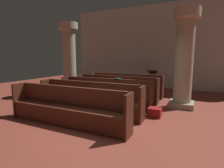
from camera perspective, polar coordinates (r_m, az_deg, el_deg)
The scene contains 12 objects.
ground_plane at distance 4.65m, azimuth -1.79°, elevation -12.54°, with size 19.20×19.20×0.00m, color brown.
back_wall at distance 10.14m, azimuth 14.52°, elevation 11.54°, with size 10.00×0.16×4.50m, color beige.
pew_row_0 at distance 7.93m, azimuth 4.23°, elevation 0.04°, with size 3.38×0.46×0.95m.
pew_row_1 at distance 7.02m, azimuth 1.26°, elevation -1.03°, with size 3.38×0.46×0.95m.
pew_row_2 at distance 6.14m, azimuth -2.58°, elevation -2.42°, with size 3.38×0.47×0.95m.
pew_row_3 at distance 5.31m, azimuth -7.67°, elevation -4.24°, with size 3.38×0.46×0.95m.
pew_row_4 at distance 4.54m, azimuth -14.62°, elevation -6.66°, with size 3.38×0.46×0.95m.
pillar_aisle_side at distance 6.33m, azimuth 22.37°, elevation 7.98°, with size 0.85×0.85×3.22m.
pillar_far_side at distance 8.35m, azimuth -13.70°, elevation 8.36°, with size 0.85×0.85×3.22m.
lectern at distance 8.78m, azimuth 12.94°, elevation 0.34°, with size 0.48×0.45×1.08m.
hymn_book at distance 6.05m, azimuth 1.87°, elevation 1.81°, with size 0.17×0.20×0.03m, color #194723.
kneeler_box_red at distance 5.22m, azimuth 13.67°, elevation -8.93°, with size 0.36×0.32×0.26m, color maroon.
Camera 1 is at (2.00, -3.85, 1.67)m, focal length 28.16 mm.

